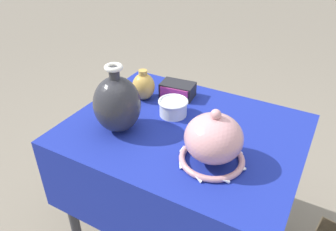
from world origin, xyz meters
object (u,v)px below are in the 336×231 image
(vase_tall_bulbous, at_px, (117,104))
(mosaic_tile_box, at_px, (178,90))
(jar_round_ochre, at_px, (144,86))
(vase_dome_bell, at_px, (213,141))
(cup_wide_porcelain, at_px, (173,107))

(vase_tall_bulbous, distance_m, mosaic_tile_box, 0.37)
(vase_tall_bulbous, xyz_separation_m, jar_round_ochre, (-0.05, 0.26, -0.05))
(vase_tall_bulbous, height_order, mosaic_tile_box, vase_tall_bulbous)
(vase_tall_bulbous, xyz_separation_m, vase_dome_bell, (0.40, -0.00, -0.03))
(vase_dome_bell, distance_m, jar_round_ochre, 0.52)
(vase_tall_bulbous, xyz_separation_m, cup_wide_porcelain, (0.14, 0.20, -0.08))
(vase_tall_bulbous, relative_size, mosaic_tile_box, 1.70)
(vase_dome_bell, relative_size, jar_round_ochre, 1.70)
(cup_wide_porcelain, bearing_deg, jar_round_ochre, 162.48)
(jar_round_ochre, bearing_deg, vase_dome_bell, -30.31)
(vase_tall_bulbous, distance_m, jar_round_ochre, 0.27)
(vase_dome_bell, height_order, jar_round_ochre, vase_dome_bell)
(vase_dome_bell, xyz_separation_m, mosaic_tile_box, (-0.32, 0.36, -0.05))
(vase_tall_bulbous, distance_m, vase_dome_bell, 0.40)
(vase_dome_bell, bearing_deg, cup_wide_porcelain, 142.25)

